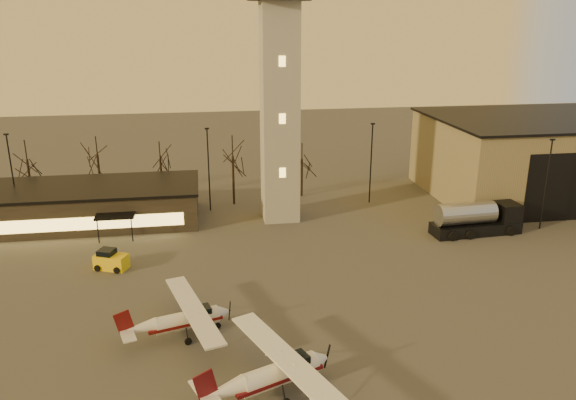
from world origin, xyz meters
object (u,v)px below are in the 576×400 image
Objects in this scene: hangar at (548,156)px; service_cart at (111,261)px; cessna_front at (281,376)px; control_tower at (280,76)px; cessna_rear at (189,322)px; terminal at (86,204)px; fuel_truck at (476,221)px.

hangar reaches higher than service_cart.
cessna_front is 24.31m from service_cart.
control_tower is 1.07× the size of hangar.
service_cart is (-17.58, -11.39, -15.61)m from control_tower.
service_cart is (-53.58, -15.37, -4.44)m from hangar.
cessna_rear is 3.31× the size of service_cart.
cessna_front is at bearing -62.69° from terminal.
cessna_rear is 1.12× the size of fuel_truck.
terminal is (-57.99, -2.00, -3.00)m from hangar.
control_tower is at bearing -5.15° from terminal.
control_tower is at bearing 59.68° from cessna_front.
hangar is 54.25m from cessna_front.
control_tower is 26.24m from terminal.
control_tower is 30.42m from cessna_rear.
cessna_rear is (-46.25, -28.21, -4.10)m from hangar.
control_tower is 2.74× the size of cessna_front.
fuel_truck reaches higher than cessna_rear.
terminal reaches higher than fuel_truck.
fuel_truck is 2.95× the size of service_cart.
terminal reaches higher than cessna_front.
terminal is 43.38m from fuel_truck.
fuel_truck is at bearing 12.01° from cessna_rear.
hangar is 3.10× the size of fuel_truck.
terminal reaches higher than cessna_rear.
hangar is 55.91m from service_cart.
cessna_front is at bearing -138.49° from hangar.
fuel_truck reaches higher than service_cart.
cessna_front is at bearing -140.09° from fuel_truck.
hangar reaches higher than cessna_front.
fuel_truck is at bearing -142.33° from hangar.
cessna_rear is (-10.25, -24.23, -15.27)m from control_tower.
fuel_truck is at bearing 27.57° from service_cart.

